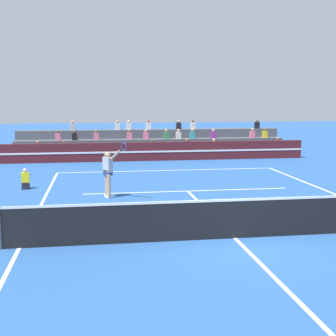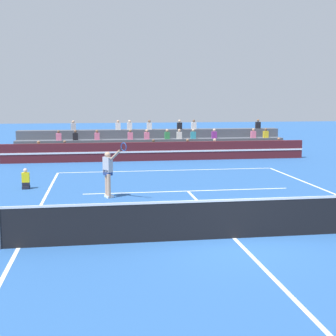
# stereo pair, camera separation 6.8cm
# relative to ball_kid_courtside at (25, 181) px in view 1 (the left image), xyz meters

# --- Properties ---
(ground_plane) EXTENTS (120.00, 120.00, 0.00)m
(ground_plane) POSITION_rel_ball_kid_courtside_xyz_m (6.45, -7.90, -0.33)
(ground_plane) COLOR #285699
(court_lines) EXTENTS (11.10, 23.90, 0.01)m
(court_lines) POSITION_rel_ball_kid_courtside_xyz_m (6.45, -7.90, -0.33)
(court_lines) COLOR white
(court_lines) RESTS_ON ground
(tennis_net) EXTENTS (12.00, 0.10, 1.10)m
(tennis_net) POSITION_rel_ball_kid_courtside_xyz_m (6.45, -7.90, 0.21)
(tennis_net) COLOR slate
(tennis_net) RESTS_ON ground
(sponsor_banner_wall) EXTENTS (18.00, 0.26, 1.10)m
(sponsor_banner_wall) POSITION_rel_ball_kid_courtside_xyz_m (6.45, 7.91, 0.22)
(sponsor_banner_wall) COLOR #51191E
(sponsor_banner_wall) RESTS_ON ground
(bleacher_stand) EXTENTS (17.07, 2.85, 2.28)m
(bleacher_stand) POSITION_rel_ball_kid_courtside_xyz_m (6.46, 10.45, 0.32)
(bleacher_stand) COLOR #4C515B
(bleacher_stand) RESTS_ON ground
(ball_kid_courtside) EXTENTS (0.30, 0.36, 0.84)m
(ball_kid_courtside) POSITION_rel_ball_kid_courtside_xyz_m (0.00, 0.00, 0.00)
(ball_kid_courtside) COLOR black
(ball_kid_courtside) RESTS_ON ground
(tennis_player) EXTENTS (0.88, 1.18, 2.18)m
(tennis_player) POSITION_rel_ball_kid_courtside_xyz_m (3.31, -2.23, 0.64)
(tennis_player) COLOR tan
(tennis_player) RESTS_ON ground
(tennis_ball) EXTENTS (0.07, 0.07, 0.07)m
(tennis_ball) POSITION_rel_ball_kid_courtside_xyz_m (9.33, -3.48, -0.30)
(tennis_ball) COLOR #C6DB33
(tennis_ball) RESTS_ON ground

